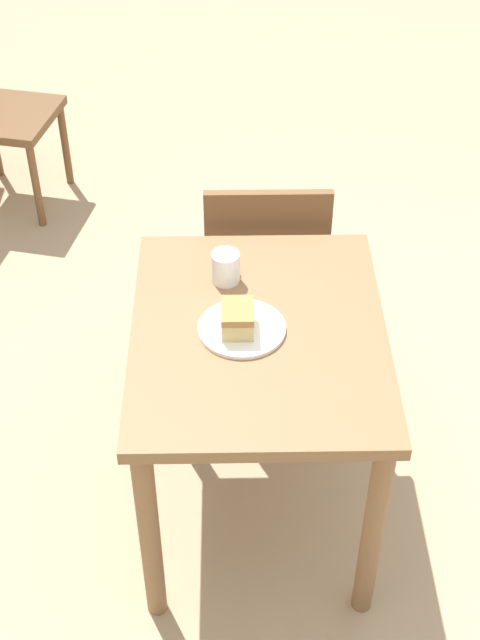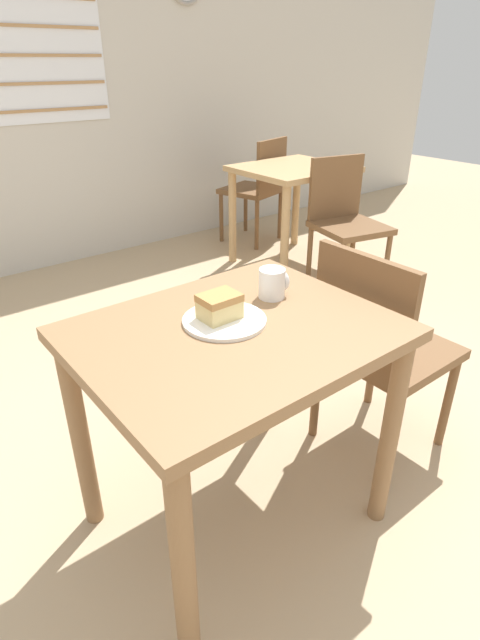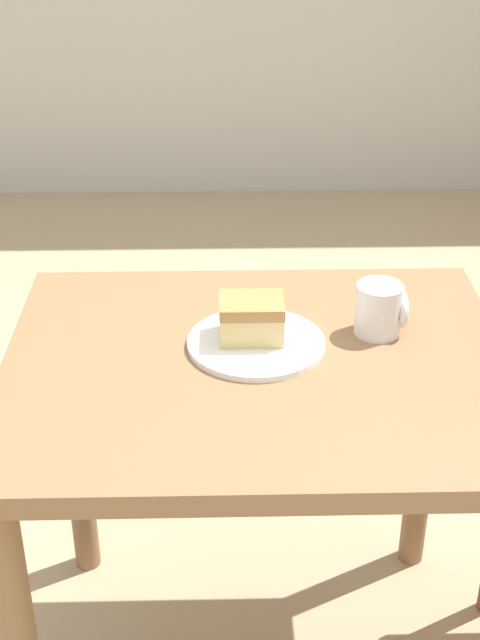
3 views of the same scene
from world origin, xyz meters
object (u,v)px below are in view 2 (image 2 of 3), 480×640
at_px(cake_slice, 219,306).
at_px(chair_near_window, 379,345).
at_px(coffee_mug, 273,283).
at_px(chair_far_corner, 345,218).
at_px(dining_table_near, 235,366).
at_px(chair_far_opposite, 258,186).
at_px(dining_table_far, 293,185).
at_px(plate, 224,320).

bearing_deg(cake_slice, chair_near_window, -9.09).
xyz_separation_m(cake_slice, coffee_mug, (0.24, 0.03, -0.00)).
xyz_separation_m(chair_far_corner, cake_slice, (-1.87, -1.11, 0.33)).
bearing_deg(dining_table_near, chair_near_window, -4.09).
height_order(dining_table_near, chair_far_corner, chair_far_corner).
bearing_deg(chair_far_opposite, dining_table_near, 32.17).
relative_size(chair_near_window, cake_slice, 7.70).
relative_size(dining_table_far, chair_far_corner, 0.89).
xyz_separation_m(chair_far_corner, coffee_mug, (-1.63, -1.07, 0.33)).
bearing_deg(chair_near_window, cake_slice, 80.91).
relative_size(plate, coffee_mug, 2.55).
bearing_deg(plate, chair_far_corner, 31.01).
relative_size(chair_near_window, coffee_mug, 9.12).
bearing_deg(chair_far_opposite, dining_table_far, 60.25).
xyz_separation_m(dining_table_near, dining_table_far, (1.89, 1.72, -0.02)).
relative_size(dining_table_far, coffee_mug, 8.14).
height_order(dining_table_far, cake_slice, cake_slice).
xyz_separation_m(chair_far_opposite, cake_slice, (-2.04, -2.22, 0.33)).
xyz_separation_m(dining_table_far, cake_slice, (-1.90, -1.66, 0.21)).
distance_m(dining_table_near, chair_near_window, 0.67).
height_order(dining_table_near, dining_table_far, dining_table_near).
xyz_separation_m(chair_far_opposite, plate, (-2.03, -2.23, 0.28)).
relative_size(dining_table_far, plate, 3.19).
relative_size(chair_near_window, chair_far_opposite, 1.00).
bearing_deg(chair_near_window, coffee_mug, 72.16).
distance_m(chair_far_opposite, coffee_mug, 2.86).
bearing_deg(chair_far_opposite, coffee_mug, 34.35).
height_order(chair_far_corner, cake_slice, chair_far_corner).
distance_m(chair_near_window, chair_far_opposite, 2.70).
bearing_deg(dining_table_far, plate, -138.53).
bearing_deg(dining_table_far, chair_far_opposite, 76.43).
bearing_deg(dining_table_near, chair_far_corner, 32.09).
bearing_deg(chair_far_corner, chair_near_window, -121.86).
relative_size(chair_near_window, chair_far_corner, 1.00).
xyz_separation_m(dining_table_far, chair_far_corner, (-0.04, -0.56, -0.12)).
xyz_separation_m(dining_table_far, chair_far_opposite, (0.13, 0.56, -0.12)).
bearing_deg(dining_table_near, plate, 92.57).
height_order(dining_table_near, coffee_mug, coffee_mug).
distance_m(dining_table_far, chair_far_corner, 0.57).
relative_size(dining_table_near, plate, 3.62).
bearing_deg(dining_table_near, dining_table_far, 42.29).
distance_m(dining_table_near, chair_far_corner, 2.20).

